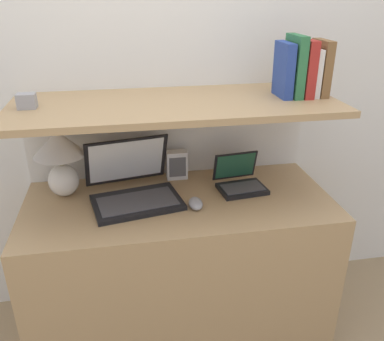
# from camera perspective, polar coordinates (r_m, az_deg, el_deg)

# --- Properties ---
(wall_back) EXTENTS (6.00, 0.05, 2.40)m
(wall_back) POSITION_cam_1_polar(r_m,az_deg,el_deg) (2.03, -3.59, 12.26)
(wall_back) COLOR white
(wall_back) RESTS_ON ground_plane
(desk) EXTENTS (1.38, 0.61, 0.75)m
(desk) POSITION_cam_1_polar(r_m,az_deg,el_deg) (2.04, -1.67, -13.43)
(desk) COLOR tan
(desk) RESTS_ON ground_plane
(back_riser) EXTENTS (1.38, 0.04, 1.16)m
(back_riser) POSITION_cam_1_polar(r_m,az_deg,el_deg) (2.20, -3.02, -4.03)
(back_riser) COLOR white
(back_riser) RESTS_ON ground_plane
(shelf) EXTENTS (1.38, 0.55, 0.03)m
(shelf) POSITION_cam_1_polar(r_m,az_deg,el_deg) (1.74, -2.35, 9.22)
(shelf) COLOR tan
(shelf) RESTS_ON back_riser
(table_lamp) EXTENTS (0.23, 0.23, 0.31)m
(table_lamp) POSITION_cam_1_polar(r_m,az_deg,el_deg) (1.89, -18.03, 2.02)
(table_lamp) COLOR white
(table_lamp) RESTS_ON desk
(laptop_large) EXTENTS (0.44, 0.42, 0.26)m
(laptop_large) POSITION_cam_1_polar(r_m,az_deg,el_deg) (1.84, -8.22, -2.39)
(laptop_large) COLOR black
(laptop_large) RESTS_ON desk
(laptop_small) EXTENTS (0.24, 0.22, 0.16)m
(laptop_small) POSITION_cam_1_polar(r_m,az_deg,el_deg) (1.94, 6.73, -1.49)
(laptop_small) COLOR black
(laptop_small) RESTS_ON desk
(computer_mouse) EXTENTS (0.06, 0.10, 0.04)m
(computer_mouse) POSITION_cam_1_polar(r_m,az_deg,el_deg) (1.77, 0.52, -4.65)
(computer_mouse) COLOR #99999E
(computer_mouse) RESTS_ON desk
(router_box) EXTENTS (0.10, 0.06, 0.14)m
(router_box) POSITION_cam_1_polar(r_m,az_deg,el_deg) (2.02, -2.15, 0.80)
(router_box) COLOR white
(router_box) RESTS_ON desk
(book_brown) EXTENTS (0.04, 0.15, 0.24)m
(book_brown) POSITION_cam_1_polar(r_m,az_deg,el_deg) (1.91, 17.62, 13.55)
(book_brown) COLOR brown
(book_brown) RESTS_ON shelf
(book_white) EXTENTS (0.02, 0.15, 0.20)m
(book_white) POSITION_cam_1_polar(r_m,az_deg,el_deg) (1.89, 16.51, 13.10)
(book_white) COLOR silver
(book_white) RESTS_ON shelf
(book_red) EXTENTS (0.04, 0.17, 0.24)m
(book_red) POSITION_cam_1_polar(r_m,az_deg,el_deg) (1.87, 15.53, 13.68)
(book_red) COLOR #A82823
(book_red) RESTS_ON shelf
(book_green) EXTENTS (0.04, 0.16, 0.26)m
(book_green) POSITION_cam_1_polar(r_m,az_deg,el_deg) (1.85, 14.22, 14.00)
(book_green) COLOR #2D7042
(book_green) RESTS_ON shelf
(book_blue) EXTENTS (0.04, 0.15, 0.23)m
(book_blue) POSITION_cam_1_polar(r_m,az_deg,el_deg) (1.84, 12.75, 13.59)
(book_blue) COLOR #284293
(book_blue) RESTS_ON shelf
(shelf_gadget) EXTENTS (0.07, 0.06, 0.06)m
(shelf_gadget) POSITION_cam_1_polar(r_m,az_deg,el_deg) (1.75, -22.19, 9.03)
(shelf_gadget) COLOR #99999E
(shelf_gadget) RESTS_ON shelf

